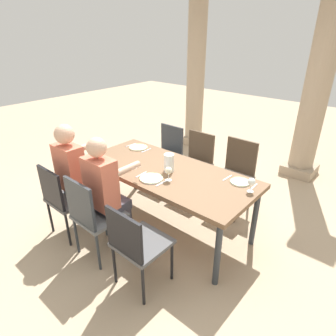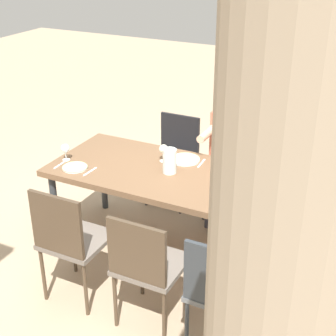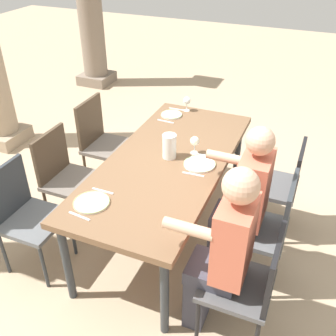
{
  "view_description": "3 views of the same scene",
  "coord_description": "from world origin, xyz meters",
  "views": [
    {
      "loc": [
        1.92,
        -2.18,
        2.19
      ],
      "look_at": [
        -0.02,
        0.05,
        0.76
      ],
      "focal_mm": 30.56,
      "sensor_mm": 36.0,
      "label": 1
    },
    {
      "loc": [
        -1.55,
        3.24,
        2.56
      ],
      "look_at": [
        0.05,
        0.02,
        0.81
      ],
      "focal_mm": 53.16,
      "sensor_mm": 36.0,
      "label": 2
    },
    {
      "loc": [
        -2.47,
        -1.04,
        2.43
      ],
      "look_at": [
        -0.12,
        -0.06,
        0.77
      ],
      "focal_mm": 41.73,
      "sensor_mm": 36.0,
      "label": 3
    }
  ],
  "objects": [
    {
      "name": "spoon_0",
      "position": [
        -0.58,
        0.26,
        0.77
      ],
      "size": [
        0.02,
        0.17,
        0.01
      ],
      "primitive_type": "cube",
      "rotation": [
        0.0,
        0.0,
        -0.0
      ],
      "color": "silver",
      "rests_on": "dining_table"
    },
    {
      "name": "water_pitcher",
      "position": [
        0.04,
        -0.0,
        0.85
      ],
      "size": [
        0.11,
        0.11,
        0.2
      ],
      "color": "white",
      "rests_on": "dining_table"
    },
    {
      "name": "chair_east_south",
      "position": [
        0.41,
        -0.87,
        0.51
      ],
      "size": [
        0.44,
        0.44,
        0.87
      ],
      "color": "#4F4F50",
      "rests_on": "ground"
    },
    {
      "name": "chair_mid_south",
      "position": [
        -0.21,
        -0.88,
        0.54
      ],
      "size": [
        0.44,
        0.44,
        0.94
      ],
      "color": "#5B5E61",
      "rests_on": "ground"
    },
    {
      "name": "plate_1",
      "position": [
        0.02,
        -0.27,
        0.77
      ],
      "size": [
        0.25,
        0.25,
        0.02
      ],
      "color": "white",
      "rests_on": "dining_table"
    },
    {
      "name": "diner_man_white",
      "position": [
        -0.76,
        -0.68,
        0.71
      ],
      "size": [
        0.35,
        0.5,
        1.32
      ],
      "color": "#3F3F4C",
      "rests_on": "ground"
    },
    {
      "name": "spoon_2",
      "position": [
        0.92,
        0.28,
        0.77
      ],
      "size": [
        0.02,
        0.17,
        0.01
      ],
      "primitive_type": "cube",
      "rotation": [
        0.0,
        0.0,
        0.03
      ],
      "color": "silver",
      "rests_on": "dining_table"
    },
    {
      "name": "fork_0",
      "position": [
        -0.88,
        0.26,
        0.77
      ],
      "size": [
        0.03,
        0.17,
        0.01
      ],
      "primitive_type": "cube",
      "rotation": [
        0.0,
        0.0,
        -0.11
      ],
      "color": "silver",
      "rests_on": "dining_table"
    },
    {
      "name": "wine_glass_2",
      "position": [
        0.94,
        0.18,
        0.87
      ],
      "size": [
        0.08,
        0.08,
        0.15
      ],
      "color": "white",
      "rests_on": "dining_table"
    },
    {
      "name": "diner_woman_green",
      "position": [
        -0.21,
        -0.68,
        0.69
      ],
      "size": [
        0.35,
        0.49,
        1.3
      ],
      "color": "#3F3F4C",
      "rests_on": "ground"
    },
    {
      "name": "chair_east_north",
      "position": [
        0.41,
        0.88,
        0.55
      ],
      "size": [
        0.44,
        0.44,
        0.95
      ],
      "color": "#6A6158",
      "rests_on": "ground"
    },
    {
      "name": "dining_table",
      "position": [
        0.0,
        0.0,
        0.7
      ],
      "size": [
        2.06,
        0.91,
        0.76
      ],
      "color": "brown",
      "rests_on": "ground"
    },
    {
      "name": "wine_glass_1",
      "position": [
        0.18,
        -0.17,
        0.87
      ],
      "size": [
        0.08,
        0.08,
        0.15
      ],
      "color": "white",
      "rests_on": "dining_table"
    },
    {
      "name": "ground_plane",
      "position": [
        0.0,
        0.0,
        0.0
      ],
      "size": [
        16.0,
        16.0,
        0.0
      ],
      "primitive_type": "plane",
      "color": "tan"
    },
    {
      "name": "chair_west_north",
      "position": [
        -0.76,
        0.88,
        0.52
      ],
      "size": [
        0.44,
        0.44,
        0.89
      ],
      "color": "#5B5E61",
      "rests_on": "ground"
    },
    {
      "name": "plate_0",
      "position": [
        -0.73,
        0.26,
        0.77
      ],
      "size": [
        0.25,
        0.25,
        0.02
      ],
      "color": "silver",
      "rests_on": "dining_table"
    },
    {
      "name": "spoon_1",
      "position": [
        0.17,
        -0.27,
        0.77
      ],
      "size": [
        0.02,
        0.17,
        0.01
      ],
      "primitive_type": "cube",
      "rotation": [
        0.0,
        0.0,
        0.0
      ],
      "color": "silver",
      "rests_on": "dining_table"
    },
    {
      "name": "fork_2",
      "position": [
        0.62,
        0.28,
        0.77
      ],
      "size": [
        0.02,
        0.17,
        0.01
      ],
      "primitive_type": "cube",
      "rotation": [
        0.0,
        0.0,
        -0.04
      ],
      "color": "silver",
      "rests_on": "dining_table"
    },
    {
      "name": "chair_west_south",
      "position": [
        -0.76,
        -0.88,
        0.51
      ],
      "size": [
        0.44,
        0.44,
        0.89
      ],
      "color": "#4F4F50",
      "rests_on": "ground"
    },
    {
      "name": "plate_2",
      "position": [
        0.77,
        0.28,
        0.77
      ],
      "size": [
        0.21,
        0.21,
        0.02
      ],
      "color": "white",
      "rests_on": "dining_table"
    },
    {
      "name": "fork_1",
      "position": [
        -0.13,
        -0.27,
        0.77
      ],
      "size": [
        0.03,
        0.17,
        0.01
      ],
      "primitive_type": "cube",
      "rotation": [
        0.0,
        0.0,
        0.06
      ],
      "color": "silver",
      "rests_on": "dining_table"
    },
    {
      "name": "chair_mid_north",
      "position": [
        -0.21,
        0.88,
        0.53
      ],
      "size": [
        0.44,
        0.44,
        0.91
      ],
      "color": "#6A6158",
      "rests_on": "ground"
    }
  ]
}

